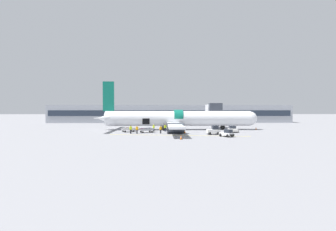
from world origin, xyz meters
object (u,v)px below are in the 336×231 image
Objects in this scene: baggage_cart_queued at (129,130)px; baggage_tug_mid at (233,129)px; ground_crew_loader_a at (161,129)px; ground_crew_supervisor at (154,128)px; baggage_cart_loading at (147,130)px; ground_crew_driver at (137,129)px; airplane at (176,119)px; ground_crew_loader_b at (165,128)px; baggage_tug_rear at (214,131)px; ground_crew_helper at (131,129)px; baggage_tug_lead at (227,134)px.

baggage_tug_mid is at bearing -3.02° from baggage_cart_queued.
ground_crew_supervisor reaches higher than ground_crew_loader_a.
ground_crew_driver reaches higher than baggage_cart_loading.
airplane is 24.19× the size of ground_crew_loader_b.
ground_crew_loader_a is 0.99× the size of ground_crew_loader_b.
baggage_tug_rear reaches higher than ground_crew_helper.
baggage_tug_mid is 14.91m from ground_crew_loader_b.
baggage_cart_queued is (-22.92, 1.21, -0.15)m from baggage_tug_mid.
airplane is 13.00× the size of baggage_tug_mid.
ground_crew_driver is at bearing -59.82° from baggage_cart_queued.
baggage_tug_mid is 1.88× the size of ground_crew_loader_a.
ground_crew_supervisor is at bearing 46.02° from ground_crew_helper.
ground_crew_supervisor is (5.53, 0.90, 0.41)m from baggage_cart_queued.
ground_crew_loader_b reaches higher than baggage_cart_queued.
ground_crew_loader_a is (-15.77, -2.31, 0.24)m from baggage_tug_mid.
baggage_tug_lead is 4.31m from baggage_tug_rear.
ground_crew_driver is at bearing -123.06° from ground_crew_supervisor.
ground_crew_supervisor is at bearing 151.69° from baggage_tug_rear.
ground_crew_loader_a is at bearing -171.65° from baggage_tug_mid.
baggage_cart_loading reaches higher than baggage_cart_queued.
baggage_tug_rear reaches higher than baggage_tug_lead.
airplane is at bearing 46.89° from baggage_cart_loading.
ground_crew_supervisor reaches higher than baggage_cart_loading.
baggage_cart_queued is 2.08× the size of ground_crew_helper.
ground_crew_loader_b is at bearing 1.08° from ground_crew_supervisor.
airplane is 24.38× the size of ground_crew_loader_a.
baggage_tug_rear is 0.70× the size of baggage_cart_queued.
ground_crew_loader_b is at bearing 171.68° from baggage_tug_mid.
baggage_tug_rear is at bearing -11.41° from ground_crew_loader_a.
ground_crew_loader_a is (3.04, -1.80, 0.34)m from baggage_cart_loading.
ground_crew_loader_a is at bearing -69.84° from ground_crew_supervisor.
airplane is 13.21m from baggage_tug_rear.
baggage_tug_mid is at bearing -6.91° from ground_crew_supervisor.
baggage_cart_queued is (-17.69, 5.65, -0.29)m from baggage_tug_rear.
baggage_tug_rear is 13.81m from ground_crew_supervisor.
ground_crew_helper reaches higher than baggage_cart_queued.
baggage_cart_queued is 8.24m from ground_crew_loader_b.
ground_crew_loader_b is at bearing -120.87° from airplane.
ground_crew_loader_a is at bearing -102.77° from ground_crew_loader_b.
baggage_tug_mid is 1.81× the size of ground_crew_supervisor.
ground_crew_driver is 0.98× the size of ground_crew_helper.
baggage_cart_loading is at bearing -118.32° from ground_crew_supervisor.
baggage_cart_loading is (-15.09, 7.95, -0.06)m from baggage_tug_lead.
ground_crew_supervisor is at bearing -139.28° from airplane.
baggage_tug_mid is at bearing 6.69° from ground_crew_helper.
airplane is at bearing 43.25° from ground_crew_helper.
baggage_cart_queued is at bearing 176.98° from baggage_tug_mid.
airplane reaches higher than ground_crew_loader_a.
airplane is 13.93m from baggage_tug_mid.
ground_crew_loader_b reaches higher than baggage_tug_lead.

